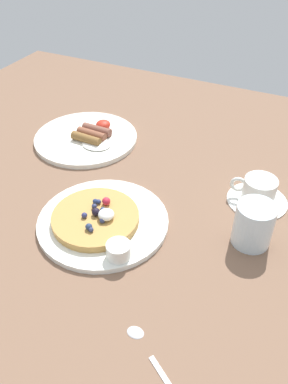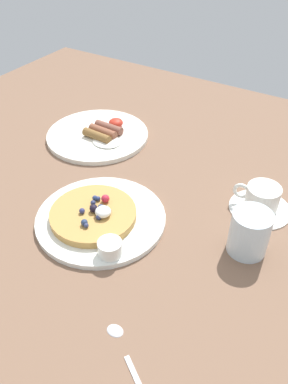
{
  "view_description": "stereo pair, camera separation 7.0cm",
  "coord_description": "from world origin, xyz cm",
  "px_view_note": "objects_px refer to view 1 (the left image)",
  "views": [
    {
      "loc": [
        33.41,
        -56.11,
        56.69
      ],
      "look_at": [
        5.3,
        2.59,
        4.0
      ],
      "focal_mm": 36.9,
      "sensor_mm": 36.0,
      "label": 1
    },
    {
      "loc": [
        39.51,
        -52.78,
        56.69
      ],
      "look_at": [
        5.3,
        2.59,
        4.0
      ],
      "focal_mm": 36.9,
      "sensor_mm": 36.0,
      "label": 2
    }
  ],
  "objects_px": {
    "pancake_plate": "(102,221)",
    "coffee_saucer": "(257,200)",
    "teaspoon": "(147,350)",
    "water_glass": "(254,225)",
    "syrup_ramekin": "(119,250)",
    "coffee_cup": "(259,189)",
    "breakfast_plate": "(86,138)"
  },
  "relations": [
    {
      "from": "breakfast_plate",
      "to": "water_glass",
      "type": "relative_size",
      "value": 3.08
    },
    {
      "from": "breakfast_plate",
      "to": "teaspoon",
      "type": "relative_size",
      "value": 2.07
    },
    {
      "from": "breakfast_plate",
      "to": "coffee_saucer",
      "type": "distance_m",
      "value": 0.48
    },
    {
      "from": "syrup_ramekin",
      "to": "coffee_cup",
      "type": "distance_m",
      "value": 0.34
    },
    {
      "from": "water_glass",
      "to": "coffee_saucer",
      "type": "bearing_deg",
      "value": 96.84
    },
    {
      "from": "syrup_ramekin",
      "to": "coffee_saucer",
      "type": "height_order",
      "value": "syrup_ramekin"
    },
    {
      "from": "pancake_plate",
      "to": "breakfast_plate",
      "type": "xyz_separation_m",
      "value": [
        -0.21,
        0.27,
        0.0
      ]
    },
    {
      "from": "water_glass",
      "to": "teaspoon",
      "type": "bearing_deg",
      "value": -106.05
    },
    {
      "from": "syrup_ramekin",
      "to": "breakfast_plate",
      "type": "relative_size",
      "value": 0.17
    },
    {
      "from": "breakfast_plate",
      "to": "teaspoon",
      "type": "xyz_separation_m",
      "value": [
        0.41,
        -0.48,
        -0.0
      ]
    },
    {
      "from": "syrup_ramekin",
      "to": "teaspoon",
      "type": "height_order",
      "value": "syrup_ramekin"
    },
    {
      "from": "breakfast_plate",
      "to": "coffee_cup",
      "type": "relative_size",
      "value": 2.76
    },
    {
      "from": "pancake_plate",
      "to": "teaspoon",
      "type": "distance_m",
      "value": 0.3
    },
    {
      "from": "teaspoon",
      "to": "water_glass",
      "type": "relative_size",
      "value": 1.49
    },
    {
      "from": "breakfast_plate",
      "to": "coffee_saucer",
      "type": "bearing_deg",
      "value": -6.78
    },
    {
      "from": "pancake_plate",
      "to": "coffee_saucer",
      "type": "height_order",
      "value": "pancake_plate"
    },
    {
      "from": "teaspoon",
      "to": "coffee_saucer",
      "type": "bearing_deg",
      "value": 80.62
    },
    {
      "from": "pancake_plate",
      "to": "syrup_ramekin",
      "type": "height_order",
      "value": "syrup_ramekin"
    },
    {
      "from": "coffee_cup",
      "to": "water_glass",
      "type": "height_order",
      "value": "water_glass"
    },
    {
      "from": "syrup_ramekin",
      "to": "coffee_cup",
      "type": "height_order",
      "value": "coffee_cup"
    },
    {
      "from": "water_glass",
      "to": "syrup_ramekin",
      "type": "bearing_deg",
      "value": -143.45
    },
    {
      "from": "teaspoon",
      "to": "breakfast_plate",
      "type": "bearing_deg",
      "value": 130.46
    },
    {
      "from": "breakfast_plate",
      "to": "coffee_saucer",
      "type": "xyz_separation_m",
      "value": [
        0.48,
        -0.06,
        -0.0
      ]
    },
    {
      "from": "coffee_cup",
      "to": "teaspoon",
      "type": "distance_m",
      "value": 0.43
    },
    {
      "from": "syrup_ramekin",
      "to": "water_glass",
      "type": "xyz_separation_m",
      "value": [
        0.21,
        0.16,
        0.02
      ]
    },
    {
      "from": "pancake_plate",
      "to": "teaspoon",
      "type": "bearing_deg",
      "value": -46.34
    },
    {
      "from": "water_glass",
      "to": "breakfast_plate",
      "type": "bearing_deg",
      "value": 159.58
    },
    {
      "from": "syrup_ramekin",
      "to": "teaspoon",
      "type": "relative_size",
      "value": 0.34
    },
    {
      "from": "breakfast_plate",
      "to": "pancake_plate",
      "type": "bearing_deg",
      "value": -52.37
    },
    {
      "from": "breakfast_plate",
      "to": "coffee_cup",
      "type": "distance_m",
      "value": 0.48
    },
    {
      "from": "pancake_plate",
      "to": "teaspoon",
      "type": "xyz_separation_m",
      "value": [
        0.21,
        -0.22,
        -0.0
      ]
    },
    {
      "from": "syrup_ramekin",
      "to": "water_glass",
      "type": "relative_size",
      "value": 0.51
    }
  ]
}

